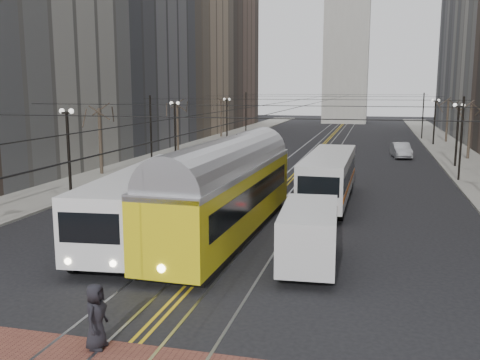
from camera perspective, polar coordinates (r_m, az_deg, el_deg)
The scene contains 17 objects.
ground at distance 17.08m, azimuth -9.68°, elevation -15.36°, with size 260.00×260.00×0.00m, color black.
sidewalk_left at distance 63.25m, azimuth -5.71°, elevation 3.24°, with size 5.00×140.00×0.15m, color gray.
sidewalk_right at distance 60.13m, azimuth 22.30°, elevation 2.21°, with size 5.00×140.00×0.15m, color gray.
streetcar_rails at distance 59.87m, azimuth 7.94°, elevation 2.75°, with size 4.80×130.00×0.02m, color gray.
centre_lines at distance 59.87m, azimuth 7.94°, elevation 2.76°, with size 0.42×130.00×0.01m, color gold.
building_left_mid at distance 68.74m, azimuth -14.33°, elevation 17.66°, with size 16.00×20.00×34.00m, color slate.
building_left_far at distance 105.83m, azimuth -3.62°, elevation 16.68°, with size 16.00×20.00×40.00m, color brown.
lamp_posts at distance 43.54m, azimuth 5.65°, elevation 3.90°, with size 27.60×57.20×5.60m.
street_trees at distance 49.95m, azimuth 6.77°, elevation 4.63°, with size 31.68×53.28×5.60m.
trolley_wires at distance 49.46m, azimuth 6.73°, elevation 5.71°, with size 25.96×120.00×6.60m.
transit_bus at distance 26.32m, azimuth -9.93°, elevation -2.60°, with size 2.73×13.12×3.28m, color silver.
streetcar at distance 26.29m, azimuth -1.38°, elevation -1.99°, with size 2.93×15.75×3.71m, color yellow.
rear_bus at distance 34.45m, azimuth 9.47°, elevation 0.18°, with size 2.59×11.92×3.11m, color silver.
cargo_van at distance 21.92m, azimuth 7.36°, elevation -6.12°, with size 2.16×5.62×2.49m, color silver.
sedan_grey at distance 36.73m, azimuth 10.20°, elevation -0.44°, with size 1.89×4.70×1.60m, color #45494D.
sedan_silver at distance 58.67m, azimuth 16.79°, elevation 3.06°, with size 1.66×4.75×1.57m, color #9B9CA2.
pedestrian_a at distance 15.85m, azimuth -15.12°, elevation -13.85°, with size 0.92×0.60×1.88m, color black.
Camera 1 is at (6.42, -14.09, 7.21)m, focal length 40.00 mm.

